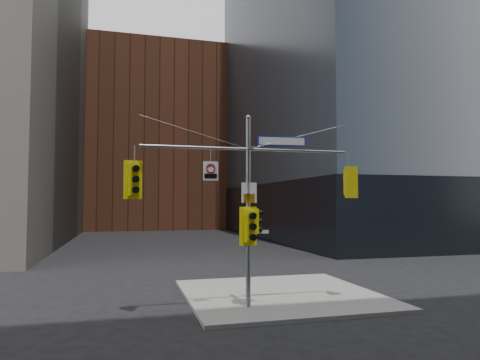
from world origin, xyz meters
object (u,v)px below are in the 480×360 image
signal_assembly (248,191)px  regulatory_sign_arm (211,170)px  traffic_light_east_arm (349,182)px  traffic_light_pole_front (250,226)px  traffic_light_west_arm (134,179)px  street_sign_blade (282,141)px  traffic_light_pole_side (256,221)px

signal_assembly → regulatory_sign_arm: signal_assembly is taller
traffic_light_east_arm → regulatory_sign_arm: (-5.62, -0.02, 0.37)m
traffic_light_pole_front → traffic_light_east_arm: bearing=-4.7°
traffic_light_west_arm → regulatory_sign_arm: 2.74m
street_sign_blade → regulatory_sign_arm: 3.02m
traffic_light_pole_side → street_sign_blade: (1.02, -0.00, 3.06)m
regulatory_sign_arm → signal_assembly: bearing=1.7°
signal_assembly → traffic_light_west_arm: bearing=179.8°
regulatory_sign_arm → traffic_light_west_arm: bearing=-179.8°
traffic_light_west_arm → traffic_light_pole_side: (4.47, -0.01, -1.51)m
traffic_light_west_arm → traffic_light_pole_side: bearing=-13.1°
traffic_light_east_arm → street_sign_blade: 3.24m
traffic_light_east_arm → street_sign_blade: (-2.84, 0.00, 1.55)m
traffic_light_pole_side → regulatory_sign_arm: regulatory_sign_arm is taller
traffic_light_west_arm → street_sign_blade: size_ratio=0.72×
traffic_light_pole_side → street_sign_blade: size_ratio=0.49×
traffic_light_east_arm → traffic_light_pole_front: (-4.19, -0.27, -1.68)m
traffic_light_pole_side → traffic_light_pole_front: size_ratio=0.65×
traffic_light_east_arm → traffic_light_pole_front: 4.52m
signal_assembly → traffic_light_pole_front: 1.32m
street_sign_blade → traffic_light_east_arm: bearing=5.3°
signal_assembly → regulatory_sign_arm: (-1.44, -0.02, 0.75)m
traffic_light_east_arm → traffic_light_pole_front: bearing=-3.0°
traffic_light_west_arm → traffic_light_east_arm: traffic_light_west_arm is taller
traffic_light_east_arm → regulatory_sign_arm: size_ratio=1.80×
signal_assembly → traffic_light_pole_side: size_ratio=8.63×
traffic_light_west_arm → street_sign_blade: 5.71m
signal_assembly → regulatory_sign_arm: bearing=-179.2°
traffic_light_west_arm → street_sign_blade: (5.49, -0.01, 1.55)m
traffic_light_east_arm → regulatory_sign_arm: regulatory_sign_arm is taller
traffic_light_west_arm → traffic_light_pole_side: traffic_light_west_arm is taller
traffic_light_pole_front → traffic_light_west_arm: bearing=167.8°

